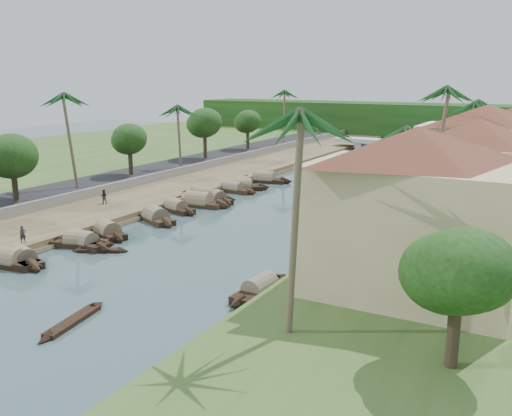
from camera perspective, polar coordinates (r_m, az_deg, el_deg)
The scene contains 44 objects.
ground at distance 46.51m, azimuth -7.84°, elevation -4.87°, with size 220.00×220.00×0.00m, color #3A5358.
left_bank at distance 71.24m, azimuth -8.64°, elevation 1.72°, with size 10.00×180.00×0.80m, color brown.
right_bank at distance 57.51m, azimuth 20.33°, elevation -1.47°, with size 16.00×180.00×1.20m, color #325221.
road at distance 76.58m, azimuth -13.71°, elevation 2.51°, with size 8.00×180.00×1.40m, color black.
retaining_wall at distance 73.66m, azimuth -11.26°, elevation 2.74°, with size 0.40×180.00×1.10m, color slate.
treeline at distance 138.33m, azimuth 17.82°, elevation 8.20°, with size 120.00×14.00×8.00m.
bridge at distance 111.32m, azimuth 14.87°, elevation 6.18°, with size 28.00×4.00×2.40m.
building_near at distance 35.11m, azimuth 15.46°, elevation -0.32°, with size 14.85×14.85×10.20m.
building_mid at distance 50.45m, azimuth 20.87°, elevation 2.97°, with size 14.11×14.11×9.70m.
building_far at distance 64.29m, azimuth 21.84°, elevation 5.12°, with size 15.59×15.59×10.20m.
sampan_1 at distance 47.73m, azimuth -23.51°, elevation -4.88°, with size 7.13×2.41×2.10m.
sampan_2 at distance 48.05m, azimuth -22.38°, elevation -4.66°, with size 7.24×3.63×1.93m.
sampan_3 at distance 50.85m, azimuth -16.89°, elevation -3.28°, with size 7.26×2.43×1.96m.
sampan_4 at distance 50.95m, azimuth -17.27°, elevation -3.28°, with size 6.69×3.59×1.92m.
sampan_5 at distance 53.44m, azimuth -14.61°, elevation -2.35°, with size 6.59×3.97×2.09m.
sampan_6 at distance 57.90m, azimuth -9.99°, elevation -0.94°, with size 7.46×4.87×2.24m.
sampan_7 at distance 61.80m, azimuth -8.05°, elevation 0.01°, with size 7.16×3.47×1.92m.
sampan_8 at distance 64.08m, azimuth -5.76°, elevation 0.56°, with size 8.27×2.77×2.48m.
sampan_9 at distance 66.40m, azimuth -4.12°, elevation 1.02°, with size 7.64×4.95×2.01m.
sampan_10 at distance 67.16m, azimuth -5.24°, elevation 1.14°, with size 8.63×2.94×2.32m.
sampan_11 at distance 72.91m, azimuth -1.44°, elevation 2.14°, with size 7.28×5.11×2.15m.
sampan_12 at distance 71.60m, azimuth -2.40°, elevation 1.92°, with size 7.78×2.19×1.88m.
sampan_13 at distance 78.20m, azimuth 0.82°, elevation 2.89°, with size 8.48×3.16×2.27m.
sampan_14 at distance 38.32m, azimuth 0.39°, elevation -8.07°, with size 1.82×7.30×1.81m.
sampan_15 at distance 51.83m, azimuth 7.55°, elevation -2.52°, with size 3.20×6.79×1.85m.
sampan_16 at distance 64.10m, azimuth 12.19°, elevation 0.31°, with size 2.09×7.20×1.80m.
canoe_0 at distance 35.93m, azimuth -17.85°, elevation -10.75°, with size 1.90×6.36×0.83m.
canoe_1 at distance 49.05m, azimuth -15.33°, elevation -4.15°, with size 4.64×2.94×0.78m.
canoe_2 at distance 66.93m, azimuth -4.71°, elevation 0.83°, with size 5.72×1.00×0.83m.
palm_0 at distance 27.59m, azimuth 3.77°, elevation 8.85°, with size 3.20×3.20×12.85m.
palm_1 at distance 42.52m, azimuth 14.29°, elevation 7.32°, with size 3.20×3.20×10.82m.
palm_2 at distance 59.38m, azimuth 17.82°, elevation 11.01°, with size 3.20×3.20×13.38m.
palm_3 at distance 74.11m, azimuth 20.82°, elevation 9.53°, with size 3.20×3.20×11.32m.
palm_5 at distance 69.66m, azimuth -18.18°, elevation 10.47°, with size 3.20×3.20×12.25m.
palm_6 at distance 82.04m, azimuth -7.72°, elevation 9.85°, with size 3.20×3.20×10.14m.
palm_7 at distance 89.98m, azimuth 21.03°, elevation 9.80°, with size 3.20×3.20×11.01m.
palm_8 at distance 107.36m, azimuth 2.81°, elevation 11.44°, with size 3.20×3.20×11.62m.
tree_2 at distance 64.69m, azimuth -23.20°, elevation 4.71°, with size 5.30×5.30×6.85m.
tree_3 at distance 77.11m, azimuth -12.55°, elevation 6.67°, with size 4.52×4.52×6.59m.
tree_4 at distance 91.01m, azimuth -5.16°, elevation 8.41°, with size 5.27×5.27×7.78m.
tree_5 at distance 102.69m, azimuth -0.84°, elevation 8.58°, with size 4.51×4.51×6.75m.
tree_7 at distance 26.90m, azimuth 19.58°, elevation -6.16°, with size 4.48×4.48×6.44m.
person_near at distance 50.78m, azimuth -22.30°, elevation -2.44°, with size 0.52×0.34×1.41m, color #222429.
person_far at distance 63.40m, azimuth -14.99°, elevation 1.10°, with size 0.76×0.59×1.55m, color #2D2720.
Camera 1 is at (26.67, -35.35, 14.21)m, focal length 40.00 mm.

